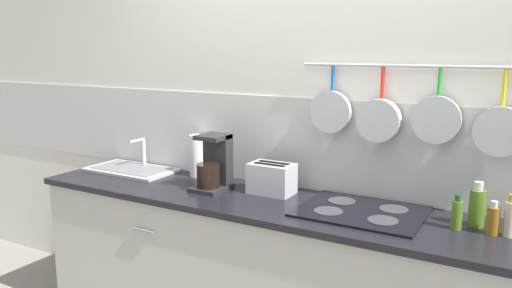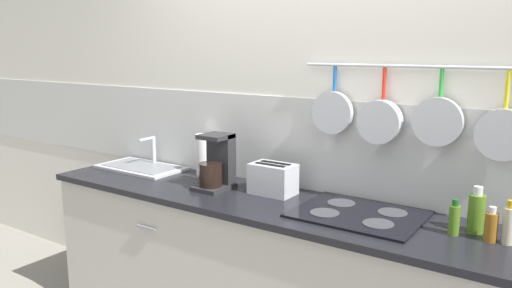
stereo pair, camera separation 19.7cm
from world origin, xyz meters
name	(u,v)px [view 2 (the right image)]	position (x,y,z in m)	size (l,w,h in m)	color
wall_back	(326,124)	(0.00, 0.33, 1.27)	(7.20, 0.15, 2.60)	silver
countertop	(294,209)	(0.00, 0.00, 0.88)	(3.14, 0.59, 0.03)	black
sink_basin	(142,166)	(-1.24, 0.12, 0.91)	(0.58, 0.32, 0.20)	#B7BABF
paper_towel_roll	(204,155)	(-0.78, 0.22, 1.02)	(0.10, 0.10, 0.26)	white
coffee_maker	(217,166)	(-0.53, 0.04, 1.03)	(0.17, 0.22, 0.31)	#262628
toaster	(273,179)	(-0.20, 0.12, 0.98)	(0.26, 0.16, 0.17)	#B7BABF
cooktop	(359,214)	(0.33, 0.05, 0.90)	(0.59, 0.47, 0.01)	black
bottle_dish_soap	(454,219)	(0.76, 0.04, 0.96)	(0.05, 0.05, 0.16)	#4C721E
bottle_olive_oil	(476,212)	(0.83, 0.13, 0.99)	(0.07, 0.07, 0.20)	#4C721E
bottle_hot_sauce	(491,226)	(0.91, 0.05, 0.96)	(0.05, 0.05, 0.15)	#8C5919
bottle_sesame_oil	(509,225)	(0.97, 0.06, 0.98)	(0.05, 0.05, 0.19)	#BFB799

